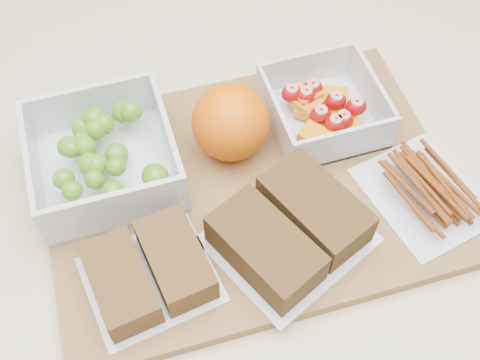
{
  "coord_description": "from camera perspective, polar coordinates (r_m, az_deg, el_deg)",
  "views": [
    {
      "loc": [
        -0.12,
        -0.31,
        1.44
      ],
      "look_at": [
        -0.01,
        0.02,
        0.93
      ],
      "focal_mm": 45.0,
      "sensor_mm": 36.0,
      "label": 1
    }
  ],
  "objects": [
    {
      "name": "sandwich_bag_left",
      "position": [
        0.57,
        -8.66,
        -8.62
      ],
      "size": [
        0.13,
        0.12,
        0.04
      ],
      "color": "silver",
      "rests_on": "cutting_board"
    },
    {
      "name": "cutting_board",
      "position": [
        0.64,
        0.85,
        -0.87
      ],
      "size": [
        0.43,
        0.31,
        0.02
      ],
      "primitive_type": "cube",
      "rotation": [
        0.0,
        0.0,
        -0.02
      ],
      "color": "olive",
      "rests_on": "counter"
    },
    {
      "name": "orange",
      "position": [
        0.63,
        -0.89,
        5.48
      ],
      "size": [
        0.08,
        0.08,
        0.08
      ],
      "primitive_type": "sphere",
      "color": "orange",
      "rests_on": "cutting_board"
    },
    {
      "name": "pretzel_bag",
      "position": [
        0.64,
        17.27,
        -0.73
      ],
      "size": [
        0.13,
        0.15,
        0.03
      ],
      "color": "silver",
      "rests_on": "cutting_board"
    },
    {
      "name": "fruit_container",
      "position": [
        0.67,
        7.88,
        6.65
      ],
      "size": [
        0.12,
        0.12,
        0.05
      ],
      "color": "silver",
      "rests_on": "cutting_board"
    },
    {
      "name": "sandwich_bag_center",
      "position": [
        0.58,
        4.78,
        -4.65
      ],
      "size": [
        0.18,
        0.17,
        0.04
      ],
      "color": "silver",
      "rests_on": "cutting_board"
    },
    {
      "name": "grape_container",
      "position": [
        0.64,
        -12.69,
        2.19
      ],
      "size": [
        0.14,
        0.14,
        0.06
      ],
      "color": "silver",
      "rests_on": "cutting_board"
    },
    {
      "name": "counter",
      "position": [
        1.05,
        1.01,
        -15.16
      ],
      "size": [
        1.2,
        0.9,
        0.9
      ],
      "primitive_type": "cube",
      "color": "beige",
      "rests_on": "ground"
    }
  ]
}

